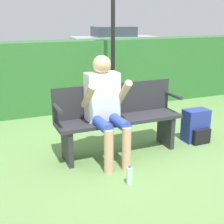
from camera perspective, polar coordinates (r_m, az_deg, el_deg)
The scene contains 8 objects.
ground_plane at distance 4.16m, azimuth 1.37°, elevation -7.50°, with size 40.00×40.00×0.00m, color #668E4C.
hedge_back at distance 6.04m, azimuth -7.60°, elevation 6.65°, with size 12.00×0.58×1.31m.
park_bench at distance 4.04m, azimuth 1.08°, elevation -0.93°, with size 1.64×0.40×0.91m.
person_seated at distance 3.77m, azimuth -1.21°, elevation 1.56°, with size 0.54×0.65×1.29m.
backpack at distance 4.64m, azimuth 15.12°, elevation -2.54°, with size 0.36×0.30×0.47m.
water_bottle at distance 3.40m, azimuth 3.22°, elevation -11.55°, with size 0.06×0.06×0.22m.
signpost at distance 5.41m, azimuth 0.22°, elevation 15.59°, with size 0.36×0.09×2.82m.
parked_car at distance 16.66m, azimuth 0.28°, elevation 13.15°, with size 4.46×2.16×1.24m.
Camera 1 is at (-1.57, -3.45, 1.73)m, focal length 50.00 mm.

